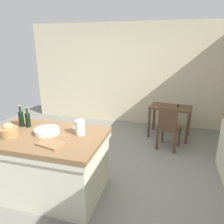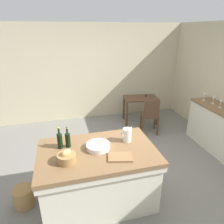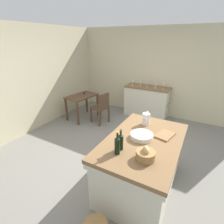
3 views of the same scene
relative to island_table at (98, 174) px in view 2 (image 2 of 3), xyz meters
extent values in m
plane|color=slate|center=(0.49, 0.61, -0.48)|extent=(6.76, 6.76, 0.00)
cube|color=beige|center=(0.49, 3.21, 0.82)|extent=(5.32, 0.12, 2.60)
cube|color=brown|center=(0.00, 0.00, 0.38)|extent=(1.63, 1.04, 0.06)
cube|color=beige|center=(0.00, 0.00, 0.31)|extent=(1.61, 1.02, 0.08)
cube|color=beige|center=(0.00, 0.00, -0.06)|extent=(1.55, 0.96, 0.82)
cube|color=brown|center=(2.75, 0.84, 0.44)|extent=(0.52, 1.32, 0.04)
cube|color=beige|center=(2.75, 0.84, -0.03)|extent=(0.49, 1.29, 0.89)
cube|color=#513826|center=(1.65, 2.47, 0.23)|extent=(0.97, 0.69, 0.04)
cube|color=#513826|center=(1.20, 2.29, -0.13)|extent=(0.06, 0.06, 0.69)
cube|color=#513826|center=(2.03, 2.16, -0.13)|extent=(0.06, 0.06, 0.69)
cube|color=#513826|center=(1.28, 2.77, -0.13)|extent=(0.06, 0.06, 0.69)
cube|color=#513826|center=(2.10, 2.65, -0.13)|extent=(0.06, 0.06, 0.69)
cylinder|color=black|center=(1.81, 2.49, 0.27)|extent=(0.04, 0.04, 0.05)
cube|color=#513826|center=(1.65, 1.85, -0.02)|extent=(0.49, 0.49, 0.04)
cube|color=#513826|center=(1.60, 1.67, 0.21)|extent=(0.36, 0.12, 0.42)
cube|color=#513826|center=(1.87, 1.97, -0.26)|extent=(0.05, 0.05, 0.43)
cube|color=#513826|center=(1.52, 2.07, -0.26)|extent=(0.05, 0.05, 0.43)
cube|color=#513826|center=(1.78, 1.63, -0.26)|extent=(0.05, 0.05, 0.43)
cube|color=#513826|center=(1.43, 1.72, -0.26)|extent=(0.05, 0.05, 0.43)
cylinder|color=silver|center=(0.47, 0.14, 0.51)|extent=(0.13, 0.13, 0.20)
cone|color=silver|center=(0.53, 0.14, 0.62)|extent=(0.07, 0.04, 0.06)
torus|color=silver|center=(0.40, 0.14, 0.52)|extent=(0.02, 0.10, 0.10)
cylinder|color=silver|center=(0.02, 0.05, 0.44)|extent=(0.33, 0.33, 0.07)
cylinder|color=olive|center=(-0.42, -0.16, 0.46)|extent=(0.24, 0.24, 0.11)
ellipsoid|color=tan|center=(-0.42, -0.16, 0.54)|extent=(0.15, 0.13, 0.10)
cube|color=olive|center=(0.26, -0.25, 0.42)|extent=(0.36, 0.28, 0.02)
cylinder|color=black|center=(-0.38, 0.20, 0.51)|extent=(0.07, 0.07, 0.21)
cone|color=black|center=(-0.38, 0.20, 0.62)|extent=(0.07, 0.07, 0.02)
cylinder|color=black|center=(-0.38, 0.20, 0.67)|extent=(0.03, 0.03, 0.07)
cylinder|color=#B29933|center=(-0.38, 0.20, 0.70)|extent=(0.03, 0.03, 0.01)
cylinder|color=black|center=(-0.49, 0.19, 0.52)|extent=(0.07, 0.07, 0.22)
cone|color=black|center=(-0.49, 0.19, 0.64)|extent=(0.07, 0.07, 0.03)
cylinder|color=black|center=(-0.49, 0.19, 0.69)|extent=(0.03, 0.03, 0.08)
cylinder|color=#B29933|center=(-0.49, 0.19, 0.72)|extent=(0.03, 0.03, 0.01)
cylinder|color=white|center=(2.73, 0.85, 0.46)|extent=(0.06, 0.06, 0.00)
cylinder|color=white|center=(2.73, 0.85, 0.50)|extent=(0.01, 0.01, 0.06)
cone|color=white|center=(2.73, 0.85, 0.57)|extent=(0.07, 0.07, 0.09)
cylinder|color=white|center=(2.74, 1.07, 0.46)|extent=(0.06, 0.06, 0.00)
cylinder|color=white|center=(2.74, 1.07, 0.50)|extent=(0.01, 0.01, 0.07)
cone|color=white|center=(2.74, 1.07, 0.58)|extent=(0.07, 0.07, 0.10)
cylinder|color=white|center=(2.69, 1.31, 0.46)|extent=(0.06, 0.06, 0.00)
cylinder|color=white|center=(2.69, 1.31, 0.50)|extent=(0.01, 0.01, 0.07)
cone|color=white|center=(2.69, 1.31, 0.58)|extent=(0.07, 0.07, 0.09)
cylinder|color=olive|center=(-1.09, 0.15, -0.32)|extent=(0.29, 0.29, 0.31)
camera|label=1|loc=(1.59, -2.30, 1.56)|focal=33.89mm
camera|label=2|loc=(-0.40, -2.35, 1.97)|focal=32.35mm
camera|label=3|loc=(-2.12, -0.63, 1.77)|focal=27.36mm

